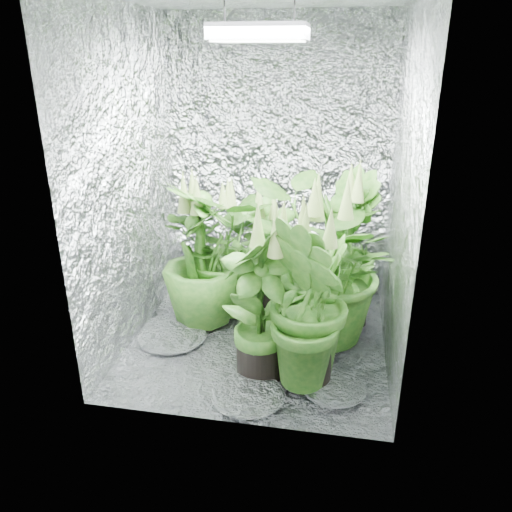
{
  "coord_description": "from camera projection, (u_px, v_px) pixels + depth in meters",
  "views": [
    {
      "loc": [
        0.49,
        -2.76,
        1.73
      ],
      "look_at": [
        -0.02,
        0.0,
        0.58
      ],
      "focal_mm": 35.0,
      "sensor_mm": 36.0,
      "label": 1
    }
  ],
  "objects": [
    {
      "name": "circulation_fan",
      "position": [
        352.0,
        302.0,
        3.37
      ],
      "size": [
        0.21,
        0.32,
        0.39
      ],
      "rotation": [
        0.0,
        0.0,
        0.42
      ],
      "color": "black",
      "rests_on": "ground"
    },
    {
      "name": "plant_g",
      "position": [
        311.0,
        304.0,
        2.64
      ],
      "size": [
        0.67,
        0.67,
        1.07
      ],
      "rotation": [
        0.0,
        0.0,
        5.0
      ],
      "color": "black",
      "rests_on": "ground"
    },
    {
      "name": "ground",
      "position": [
        258.0,
        339.0,
        3.25
      ],
      "size": [
        1.6,
        1.6,
        0.0
      ],
      "primitive_type": "plane",
      "color": "silver",
      "rests_on": "ground"
    },
    {
      "name": "grow_lamp",
      "position": [
        259.0,
        32.0,
        2.56
      ],
      "size": [
        0.5,
        0.3,
        0.22
      ],
      "color": "gray",
      "rests_on": "ceiling"
    },
    {
      "name": "plant_label",
      "position": [
        319.0,
        340.0,
        2.68
      ],
      "size": [
        0.06,
        0.05,
        0.09
      ],
      "primitive_type": "cube",
      "rotation": [
        -0.21,
        0.0,
        0.51
      ],
      "color": "white",
      "rests_on": "plant_g"
    },
    {
      "name": "plant_e",
      "position": [
        325.0,
        268.0,
        3.0
      ],
      "size": [
        1.24,
        1.24,
        1.11
      ],
      "rotation": [
        0.0,
        0.0,
        3.66
      ],
      "color": "black",
      "rests_on": "ground"
    },
    {
      "name": "plant_d",
      "position": [
        202.0,
        258.0,
        3.28
      ],
      "size": [
        0.74,
        0.74,
        1.05
      ],
      "rotation": [
        0.0,
        0.0,
        2.2
      ],
      "color": "black",
      "rests_on": "ground"
    },
    {
      "name": "plant_c",
      "position": [
        341.0,
        247.0,
        3.37
      ],
      "size": [
        0.62,
        0.62,
        1.1
      ],
      "rotation": [
        0.0,
        0.0,
        1.71
      ],
      "color": "black",
      "rests_on": "ground"
    },
    {
      "name": "plant_a",
      "position": [
        230.0,
        251.0,
        3.44
      ],
      "size": [
        1.01,
        1.01,
        0.98
      ],
      "rotation": [
        0.0,
        0.0,
        5.97
      ],
      "color": "black",
      "rests_on": "ground"
    },
    {
      "name": "plant_b",
      "position": [
        270.0,
        253.0,
        3.6
      ],
      "size": [
        0.54,
        0.54,
        0.86
      ],
      "rotation": [
        0.0,
        0.0,
        0.39
      ],
      "color": "black",
      "rests_on": "ground"
    },
    {
      "name": "walls",
      "position": [
        259.0,
        189.0,
        2.87
      ],
      "size": [
        1.62,
        1.62,
        2.0
      ],
      "color": "silver",
      "rests_on": "ground"
    },
    {
      "name": "plant_f",
      "position": [
        261.0,
        300.0,
        2.73
      ],
      "size": [
        0.65,
        0.65,
        1.03
      ],
      "rotation": [
        0.0,
        0.0,
        4.29
      ],
      "color": "black",
      "rests_on": "ground"
    }
  ]
}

